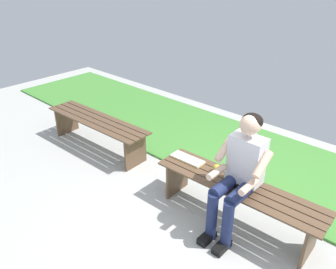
{
  "coord_description": "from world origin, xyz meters",
  "views": [
    {
      "loc": [
        -1.36,
        2.56,
        2.51
      ],
      "look_at": [
        0.84,
        0.15,
        0.82
      ],
      "focal_mm": 35.5,
      "sensor_mm": 36.0,
      "label": 1
    }
  ],
  "objects": [
    {
      "name": "ground_plane",
      "position": [
        1.2,
        1.0,
        -0.02
      ],
      "size": [
        10.0,
        7.0,
        0.04
      ],
      "primitive_type": "cube",
      "color": "#B2B2AD"
    },
    {
      "name": "grass_strip",
      "position": [
        1.2,
        -1.28,
        0.01
      ],
      "size": [
        9.0,
        1.84,
        0.03
      ],
      "primitive_type": "cube",
      "color": "#478C38",
      "rests_on": "ground"
    },
    {
      "name": "bench_near",
      "position": [
        0.0,
        0.0,
        0.36
      ],
      "size": [
        1.85,
        0.5,
        0.47
      ],
      "rotation": [
        0.0,
        0.0,
        0.04
      ],
      "color": "brown",
      "rests_on": "ground"
    },
    {
      "name": "bench_far",
      "position": [
        2.4,
        0.0,
        0.36
      ],
      "size": [
        1.85,
        0.5,
        0.47
      ],
      "rotation": [
        0.0,
        0.0,
        0.04
      ],
      "color": "brown",
      "rests_on": "ground"
    },
    {
      "name": "person_seated",
      "position": [
        -0.05,
        0.1,
        0.71
      ],
      "size": [
        0.5,
        0.69,
        1.28
      ],
      "color": "silver",
      "rests_on": "ground"
    },
    {
      "name": "apple",
      "position": [
        0.31,
        -0.06,
        0.52
      ],
      "size": [
        0.09,
        0.09,
        0.09
      ],
      "primitive_type": "sphere",
      "color": "gold",
      "rests_on": "bench_near"
    },
    {
      "name": "book_open",
      "position": [
        0.7,
        -0.03,
        0.48
      ],
      "size": [
        0.42,
        0.17,
        0.02
      ],
      "rotation": [
        0.0,
        0.0,
        0.04
      ],
      "color": "white",
      "rests_on": "bench_near"
    }
  ]
}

